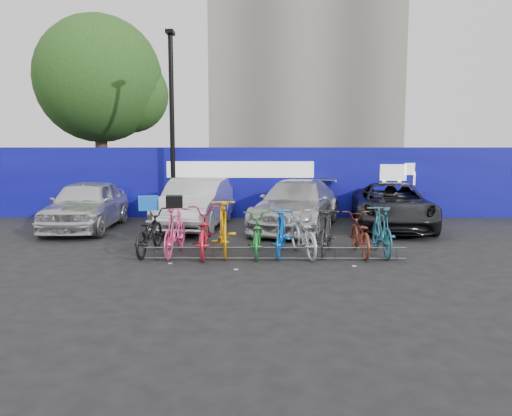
{
  "coord_description": "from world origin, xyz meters",
  "views": [
    {
      "loc": [
        -0.33,
        -11.06,
        2.43
      ],
      "look_at": [
        -0.43,
        2.0,
        0.81
      ],
      "focal_mm": 35.0,
      "sensor_mm": 36.0,
      "label": 1
    }
  ],
  "objects_px": {
    "bike_7": "(327,232)",
    "bike_rack": "(275,253)",
    "car_1": "(196,203)",
    "car_2": "(297,205)",
    "bike_0": "(149,232)",
    "car_0": "(86,205)",
    "bike_1": "(175,231)",
    "lamppost": "(172,120)",
    "bike_8": "(360,234)",
    "tree": "(105,82)",
    "bike_4": "(256,235)",
    "bike_3": "(223,227)",
    "bike_2": "(203,232)",
    "bike_5": "(281,233)",
    "car_3": "(392,206)",
    "bike_9": "(382,231)",
    "bike_6": "(303,234)"
  },
  "relations": [
    {
      "from": "car_1",
      "to": "car_2",
      "type": "distance_m",
      "value": 3.02
    },
    {
      "from": "car_0",
      "to": "car_3",
      "type": "xyz_separation_m",
      "value": [
        9.07,
        0.37,
        -0.06
      ]
    },
    {
      "from": "bike_8",
      "to": "car_0",
      "type": "bearing_deg",
      "value": -25.96
    },
    {
      "from": "car_0",
      "to": "bike_4",
      "type": "relative_size",
      "value": 2.43
    },
    {
      "from": "car_1",
      "to": "bike_8",
      "type": "height_order",
      "value": "car_1"
    },
    {
      "from": "bike_9",
      "to": "car_0",
      "type": "bearing_deg",
      "value": -23.1
    },
    {
      "from": "bike_1",
      "to": "bike_2",
      "type": "relative_size",
      "value": 0.89
    },
    {
      "from": "car_0",
      "to": "bike_1",
      "type": "distance_m",
      "value": 4.78
    },
    {
      "from": "bike_rack",
      "to": "car_2",
      "type": "relative_size",
      "value": 1.14
    },
    {
      "from": "bike_2",
      "to": "bike_5",
      "type": "bearing_deg",
      "value": 175.37
    },
    {
      "from": "bike_rack",
      "to": "tree",
      "type": "bearing_deg",
      "value": 122.45
    },
    {
      "from": "car_1",
      "to": "car_2",
      "type": "height_order",
      "value": "car_1"
    },
    {
      "from": "bike_7",
      "to": "bike_8",
      "type": "distance_m",
      "value": 0.74
    },
    {
      "from": "bike_0",
      "to": "bike_5",
      "type": "bearing_deg",
      "value": -179.11
    },
    {
      "from": "bike_rack",
      "to": "bike_3",
      "type": "height_order",
      "value": "bike_3"
    },
    {
      "from": "bike_0",
      "to": "bike_8",
      "type": "xyz_separation_m",
      "value": [
        4.77,
        -0.08,
        -0.03
      ]
    },
    {
      "from": "bike_2",
      "to": "bike_6",
      "type": "distance_m",
      "value": 2.23
    },
    {
      "from": "lamppost",
      "to": "bike_8",
      "type": "bearing_deg",
      "value": -46.49
    },
    {
      "from": "car_2",
      "to": "bike_6",
      "type": "xyz_separation_m",
      "value": [
        -0.14,
        -3.75,
        -0.22
      ]
    },
    {
      "from": "bike_1",
      "to": "bike_7",
      "type": "height_order",
      "value": "bike_1"
    },
    {
      "from": "car_2",
      "to": "bike_4",
      "type": "distance_m",
      "value": 3.91
    },
    {
      "from": "car_2",
      "to": "bike_0",
      "type": "xyz_separation_m",
      "value": [
        -3.62,
        -3.59,
        -0.21
      ]
    },
    {
      "from": "tree",
      "to": "bike_4",
      "type": "relative_size",
      "value": 4.42
    },
    {
      "from": "bike_4",
      "to": "lamppost",
      "type": "bearing_deg",
      "value": -62.79
    },
    {
      "from": "tree",
      "to": "bike_4",
      "type": "bearing_deg",
      "value": -57.79
    },
    {
      "from": "bike_0",
      "to": "bike_4",
      "type": "xyz_separation_m",
      "value": [
        2.44,
        -0.14,
        -0.04
      ]
    },
    {
      "from": "bike_1",
      "to": "tree",
      "type": "bearing_deg",
      "value": -61.05
    },
    {
      "from": "bike_rack",
      "to": "bike_9",
      "type": "xyz_separation_m",
      "value": [
        2.41,
        0.6,
        0.39
      ]
    },
    {
      "from": "bike_rack",
      "to": "lamppost",
      "type": "bearing_deg",
      "value": 118.07
    },
    {
      "from": "bike_1",
      "to": "car_0",
      "type": "bearing_deg",
      "value": -42.99
    },
    {
      "from": "bike_7",
      "to": "car_3",
      "type": "bearing_deg",
      "value": -108.73
    },
    {
      "from": "bike_1",
      "to": "bike_5",
      "type": "xyz_separation_m",
      "value": [
        2.38,
        0.02,
        -0.03
      ]
    },
    {
      "from": "car_0",
      "to": "bike_9",
      "type": "relative_size",
      "value": 2.35
    },
    {
      "from": "bike_8",
      "to": "bike_9",
      "type": "relative_size",
      "value": 0.98
    },
    {
      "from": "lamppost",
      "to": "bike_rack",
      "type": "xyz_separation_m",
      "value": [
        3.2,
        -6.0,
        -3.11
      ]
    },
    {
      "from": "car_0",
      "to": "car_1",
      "type": "height_order",
      "value": "car_1"
    },
    {
      "from": "bike_7",
      "to": "bike_rack",
      "type": "bearing_deg",
      "value": 43.54
    },
    {
      "from": "bike_1",
      "to": "bike_2",
      "type": "bearing_deg",
      "value": -172.8
    },
    {
      "from": "tree",
      "to": "bike_8",
      "type": "xyz_separation_m",
      "value": [
        8.69,
        -10.05,
        -4.6
      ]
    },
    {
      "from": "bike_0",
      "to": "bike_7",
      "type": "xyz_separation_m",
      "value": [
        4.03,
        -0.03,
        0.0
      ]
    },
    {
      "from": "tree",
      "to": "car_2",
      "type": "distance_m",
      "value": 10.8
    },
    {
      "from": "bike_2",
      "to": "bike_3",
      "type": "bearing_deg",
      "value": -172.01
    },
    {
      "from": "car_1",
      "to": "bike_1",
      "type": "height_order",
      "value": "car_1"
    },
    {
      "from": "tree",
      "to": "car_1",
      "type": "xyz_separation_m",
      "value": [
        4.53,
        -6.3,
        -4.33
      ]
    },
    {
      "from": "lamppost",
      "to": "bike_rack",
      "type": "height_order",
      "value": "lamppost"
    },
    {
      "from": "bike_2",
      "to": "bike_7",
      "type": "bearing_deg",
      "value": 178.07
    },
    {
      "from": "bike_rack",
      "to": "bike_0",
      "type": "bearing_deg",
      "value": 166.42
    },
    {
      "from": "lamppost",
      "to": "bike_3",
      "type": "relative_size",
      "value": 2.98
    },
    {
      "from": "bike_4",
      "to": "bike_3",
      "type": "bearing_deg",
      "value": -6.45
    },
    {
      "from": "bike_3",
      "to": "bike_7",
      "type": "distance_m",
      "value": 2.34
    }
  ]
}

